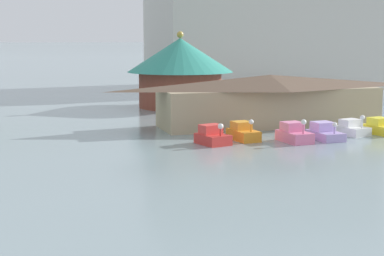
{
  "coord_description": "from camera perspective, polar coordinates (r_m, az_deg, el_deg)",
  "views": [
    {
      "loc": [
        -6.04,
        -6.49,
        7.32
      ],
      "look_at": [
        2.92,
        23.82,
        2.47
      ],
      "focal_mm": 55.24,
      "sensor_mm": 36.0,
      "label": 1
    }
  ],
  "objects": [
    {
      "name": "pedal_boat_pink",
      "position": [
        42.4,
        9.82,
        -0.58
      ],
      "size": [
        1.86,
        2.91,
        1.77
      ],
      "rotation": [
        0.0,
        0.0,
        -1.47
      ],
      "color": "pink",
      "rests_on": "ground"
    },
    {
      "name": "boathouse",
      "position": [
        49.75,
        7.48,
        2.77
      ],
      "size": [
        19.78,
        5.91,
        4.27
      ],
      "color": "tan",
      "rests_on": "ground"
    },
    {
      "name": "green_roof_pavilion",
      "position": [
        62.57,
        -1.15,
        5.76
      ],
      "size": [
        11.19,
        11.19,
        7.98
      ],
      "color": "brown",
      "rests_on": "ground"
    },
    {
      "name": "pedal_boat_white",
      "position": [
        46.36,
        15.19,
        -0.06
      ],
      "size": [
        2.21,
        2.65,
        1.63
      ],
      "rotation": [
        0.0,
        0.0,
        -1.31
      ],
      "color": "white",
      "rests_on": "ground"
    },
    {
      "name": "background_building_block",
      "position": [
        90.04,
        6.72,
        10.91
      ],
      "size": [
        32.66,
        18.76,
        21.65
      ],
      "color": "beige",
      "rests_on": "ground"
    },
    {
      "name": "pedal_boat_yellow",
      "position": [
        47.47,
        17.8,
        0.04
      ],
      "size": [
        2.07,
        3.02,
        1.52
      ],
      "rotation": [
        0.0,
        0.0,
        -1.39
      ],
      "color": "yellow",
      "rests_on": "ground"
    },
    {
      "name": "pedal_boat_orange",
      "position": [
        42.66,
        4.95,
        -0.46
      ],
      "size": [
        1.81,
        2.88,
        1.65
      ],
      "rotation": [
        0.0,
        0.0,
        -1.43
      ],
      "color": "orange",
      "rests_on": "ground"
    },
    {
      "name": "pedal_boat_lavender",
      "position": [
        43.91,
        12.67,
        -0.44
      ],
      "size": [
        1.84,
        3.05,
        1.43
      ],
      "rotation": [
        0.0,
        0.0,
        -1.51
      ],
      "color": "#B299D8",
      "rests_on": "ground"
    },
    {
      "name": "pedal_boat_red",
      "position": [
        40.91,
        1.99,
        -0.82
      ],
      "size": [
        2.25,
        2.69,
        1.57
      ],
      "rotation": [
        0.0,
        0.0,
        -1.3
      ],
      "color": "red",
      "rests_on": "ground"
    }
  ]
}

